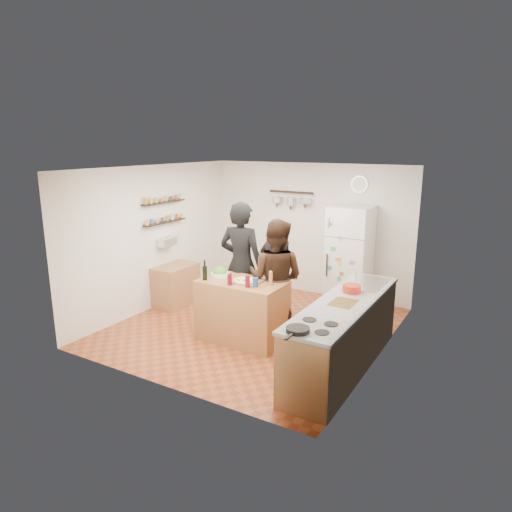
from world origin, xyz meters
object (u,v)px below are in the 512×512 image
Objects in this scene: skillet at (298,330)px; fridge at (350,257)px; wine_bottle at (205,273)px; pepper_mill at (271,279)px; counter_run at (344,335)px; red_bowl at (352,289)px; person_back at (277,270)px; side_table at (176,285)px; salt_canister at (255,282)px; salad_bowl at (220,274)px; prep_island at (242,311)px; person_center at (276,278)px; wall_clock at (359,184)px; person_left at (241,265)px.

fridge is at bearing 100.56° from skillet.
wine_bottle is 1.26× the size of pepper_mill.
counter_run is 1.29m from skillet.
pepper_mill is 1.13m from red_bowl.
side_table is at bearing 34.07° from person_back.
salt_canister is at bearing 136.41° from skillet.
fridge is at bearing 79.62° from pepper_mill.
skillet is at bearing -34.34° from salad_bowl.
red_bowl is at bearing 97.61° from counter_run.
wine_bottle is (-0.50, -0.22, 0.56)m from prep_island.
red_bowl is at bearing 12.82° from pepper_mill.
person_center is 0.68× the size of counter_run.
person_center is 2.25m from side_table.
salad_bowl is at bearing -120.24° from fridge.
skillet is (1.92, -1.31, 0.01)m from salad_bowl.
salad_bowl is at bearing 145.66° from skillet.
pepper_mill is 2.79m from wall_clock.
fridge reaches higher than wine_bottle.
wine_bottle is 0.12× the size of person_center.
salt_canister is at bearing -101.58° from wall_clock.
counter_run is (1.15, -0.12, -0.54)m from pepper_mill.
prep_island is at bearing -108.37° from wall_clock.
salt_canister is 0.08× the size of person_back.
counter_run is (1.60, -0.07, -0.01)m from prep_island.
pepper_mill is at bearing 144.21° from person_left.
pepper_mill is at bearing 173.81° from counter_run.
wall_clock is 0.37× the size of side_table.
counter_run is (1.30, 0.05, -0.52)m from salt_canister.
wine_bottle is 0.81m from salt_canister.
person_back is at bearing 113.03° from pepper_mill.
wall_clock is (0.52, 2.13, 1.26)m from person_center.
wall_clock is (1.17, 2.06, 1.15)m from person_left.
person_back is at bearing 154.77° from red_bowl.
counter_run is at bearing 3.97° from wine_bottle.
red_bowl is at bearing 18.59° from salt_canister.
counter_run is (1.56, -1.08, -0.39)m from person_back.
person_left reaches higher than side_table.
wine_bottle is 0.85× the size of red_bowl.
person_left reaches higher than counter_run.
wine_bottle is 0.08× the size of counter_run.
prep_island is 0.81m from person_left.
pepper_mill is at bearing -167.18° from red_bowl.
side_table is (-1.84, 0.68, -0.09)m from prep_island.
prep_island is 0.48× the size of counter_run.
wine_bottle is 1.35m from person_back.
wine_bottle is at bearing -172.87° from salt_canister.
salad_bowl is 0.16× the size of person_back.
person_back is at bearing -117.56° from wall_clock.
wine_bottle reaches higher than red_bowl.
person_left is at bearing 76.24° from wine_bottle.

